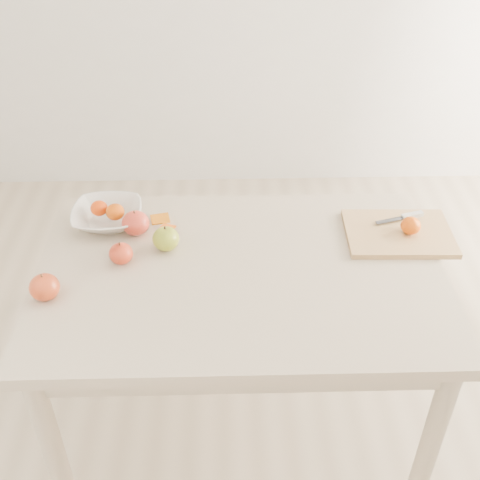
{
  "coord_description": "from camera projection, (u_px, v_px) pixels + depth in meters",
  "views": [
    {
      "loc": [
        -0.04,
        -1.36,
        1.88
      ],
      "look_at": [
        0.0,
        0.05,
        0.82
      ],
      "focal_mm": 45.0,
      "sensor_mm": 36.0,
      "label": 1
    }
  ],
  "objects": [
    {
      "name": "apple_red_b",
      "position": [
        121.0,
        254.0,
        1.77
      ],
      "size": [
        0.07,
        0.07,
        0.06
      ],
      "primitive_type": "ellipsoid",
      "color": "#9A0506",
      "rests_on": "table"
    },
    {
      "name": "paring_knife",
      "position": [
        408.0,
        216.0,
        1.94
      ],
      "size": [
        0.17,
        0.07,
        0.01
      ],
      "color": "silver",
      "rests_on": "cutting_board"
    },
    {
      "name": "cutting_board",
      "position": [
        398.0,
        233.0,
        1.89
      ],
      "size": [
        0.34,
        0.25,
        0.02
      ],
      "primitive_type": "cube",
      "rotation": [
        0.0,
        0.0,
        -0.03
      ],
      "color": "tan",
      "rests_on": "table"
    },
    {
      "name": "bowl_tangerine_far",
      "position": [
        115.0,
        212.0,
        1.91
      ],
      "size": [
        0.06,
        0.06,
        0.05
      ],
      "primitive_type": "ellipsoid",
      "color": "#CE6307",
      "rests_on": "fruit_bowl"
    },
    {
      "name": "orange_peel_a",
      "position": [
        160.0,
        220.0,
        1.96
      ],
      "size": [
        0.07,
        0.06,
        0.01
      ],
      "primitive_type": "cube",
      "rotation": [
        0.21,
        0.0,
        0.22
      ],
      "color": "#CA6B0E",
      "rests_on": "table"
    },
    {
      "name": "fruit_bowl",
      "position": [
        107.0,
        216.0,
        1.94
      ],
      "size": [
        0.22,
        0.22,
        0.05
      ],
      "primitive_type": "imported",
      "color": "white",
      "rests_on": "table"
    },
    {
      "name": "table",
      "position": [
        240.0,
        294.0,
        1.82
      ],
      "size": [
        1.2,
        0.8,
        0.75
      ],
      "color": "#C2AC93",
      "rests_on": "ground"
    },
    {
      "name": "board_tangerine",
      "position": [
        411.0,
        226.0,
        1.86
      ],
      "size": [
        0.06,
        0.06,
        0.05
      ],
      "primitive_type": "ellipsoid",
      "color": "#C95A07",
      "rests_on": "cutting_board"
    },
    {
      "name": "apple_green",
      "position": [
        166.0,
        239.0,
        1.82
      ],
      "size": [
        0.08,
        0.08,
        0.07
      ],
      "primitive_type": "ellipsoid",
      "color": "olive",
      "rests_on": "table"
    },
    {
      "name": "bowl_tangerine_near",
      "position": [
        99.0,
        208.0,
        1.93
      ],
      "size": [
        0.06,
        0.06,
        0.05
      ],
      "primitive_type": "ellipsoid",
      "color": "#DA4107",
      "rests_on": "fruit_bowl"
    },
    {
      "name": "orange_peel_b",
      "position": [
        168.0,
        228.0,
        1.93
      ],
      "size": [
        0.05,
        0.05,
        0.01
      ],
      "primitive_type": "cube",
      "rotation": [
        -0.14,
        0.0,
        -0.34
      ],
      "color": "#DD5D0F",
      "rests_on": "table"
    },
    {
      "name": "ground",
      "position": [
        240.0,
        426.0,
        2.21
      ],
      "size": [
        3.5,
        3.5,
        0.0
      ],
      "primitive_type": "plane",
      "color": "#C6B293",
      "rests_on": "ground"
    },
    {
      "name": "apple_red_d",
      "position": [
        44.0,
        287.0,
        1.64
      ],
      "size": [
        0.08,
        0.08,
        0.07
      ],
      "primitive_type": "ellipsoid",
      "color": "maroon",
      "rests_on": "table"
    },
    {
      "name": "apple_red_a",
      "position": [
        136.0,
        223.0,
        1.88
      ],
      "size": [
        0.09,
        0.09,
        0.08
      ],
      "primitive_type": "ellipsoid",
      "color": "#9A0715",
      "rests_on": "table"
    }
  ]
}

